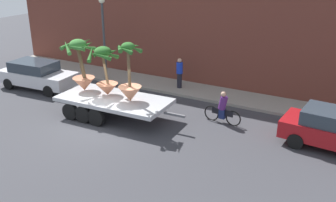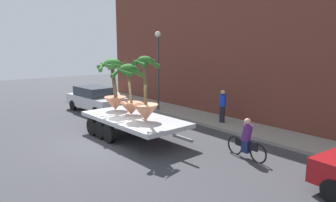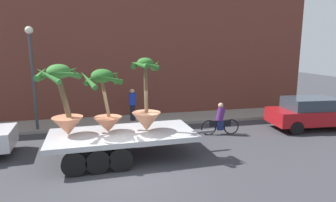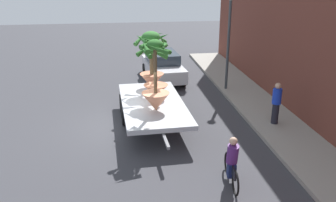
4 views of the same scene
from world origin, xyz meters
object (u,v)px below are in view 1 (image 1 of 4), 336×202
at_px(potted_palm_front, 105,72).
at_px(cyclist, 223,109).
at_px(flatbed_trailer, 110,101).
at_px(trailing_car, 37,74).
at_px(potted_palm_rear, 81,67).
at_px(potted_palm_middle, 130,82).
at_px(pedestrian_near_gate, 179,73).
at_px(street_lamp, 103,28).

distance_m(potted_palm_front, cyclist, 5.69).
height_order(flatbed_trailer, trailing_car, trailing_car).
distance_m(flatbed_trailer, potted_palm_front, 1.38).
bearing_deg(flatbed_trailer, potted_palm_front, 149.01).
distance_m(potted_palm_rear, cyclist, 7.05).
height_order(potted_palm_middle, cyclist, potted_palm_middle).
xyz_separation_m(potted_palm_rear, pedestrian_near_gate, (2.92, 4.71, -1.11)).
relative_size(potted_palm_middle, trailing_car, 0.59).
height_order(potted_palm_front, pedestrian_near_gate, potted_palm_front).
bearing_deg(cyclist, potted_palm_front, -162.11).
distance_m(flatbed_trailer, cyclist, 5.27).
height_order(potted_palm_middle, trailing_car, potted_palm_middle).
relative_size(flatbed_trailer, street_lamp, 1.31).
xyz_separation_m(potted_palm_middle, pedestrian_near_gate, (0.03, 4.85, -0.87)).
bearing_deg(street_lamp, flatbed_trailer, -50.35).
height_order(potted_palm_front, street_lamp, street_lamp).
bearing_deg(potted_palm_front, street_lamp, 128.25).
xyz_separation_m(potted_palm_rear, street_lamp, (-1.76, 4.06, 1.08)).
bearing_deg(potted_palm_middle, pedestrian_near_gate, 89.69).
xyz_separation_m(flatbed_trailer, pedestrian_near_gate, (1.16, 4.89, 0.28)).
distance_m(potted_palm_middle, pedestrian_near_gate, 4.93).
xyz_separation_m(pedestrian_near_gate, street_lamp, (-4.68, -0.65, 2.19)).
relative_size(potted_palm_middle, cyclist, 1.48).
bearing_deg(flatbed_trailer, cyclist, 21.01).
distance_m(flatbed_trailer, pedestrian_near_gate, 5.03).
xyz_separation_m(potted_palm_rear, potted_palm_middle, (2.89, -0.14, -0.24)).
xyz_separation_m(trailing_car, pedestrian_near_gate, (7.27, 3.65, 0.21)).
bearing_deg(pedestrian_near_gate, potted_palm_middle, -90.31).
xyz_separation_m(flatbed_trailer, potted_palm_front, (-0.33, 0.20, 1.33)).
relative_size(potted_palm_rear, street_lamp, 0.52).
bearing_deg(trailing_car, potted_palm_front, -10.19).
height_order(trailing_car, pedestrian_near_gate, pedestrian_near_gate).
bearing_deg(potted_palm_middle, flatbed_trailer, -178.10).
bearing_deg(potted_palm_middle, street_lamp, 137.91).
relative_size(potted_palm_middle, pedestrian_near_gate, 1.59).
bearing_deg(pedestrian_near_gate, potted_palm_rear, -121.79).
distance_m(potted_palm_rear, pedestrian_near_gate, 5.65).
xyz_separation_m(potted_palm_rear, trailing_car, (-4.35, 1.06, -1.33)).
relative_size(flatbed_trailer, potted_palm_middle, 2.33).
distance_m(potted_palm_rear, street_lamp, 4.56).
distance_m(flatbed_trailer, potted_palm_rear, 2.25).
distance_m(potted_palm_rear, potted_palm_middle, 2.90).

